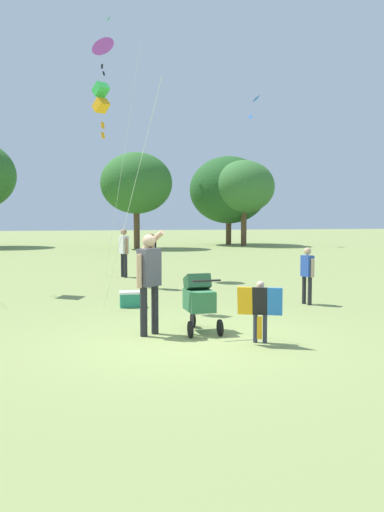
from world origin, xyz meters
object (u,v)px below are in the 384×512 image
person_adult_flyer (149,275)px  kite_orange_delta (103,48)px  stroller (199,297)px  person_sitting_far (307,271)px  kite_adult_black (101,99)px  person_kid_running (124,249)px  child_with_butterfly_kite (260,306)px  person_red_shirt (151,256)px  cooler_box (130,299)px

person_adult_flyer → kite_orange_delta: bearing=93.1°
person_adult_flyer → kite_orange_delta: (-0.48, 8.85, 6.27)m
stroller → person_sitting_far: bearing=38.7°
kite_adult_black → kite_orange_delta: kite_orange_delta is taller
kite_orange_delta → person_kid_running: size_ratio=4.83×
child_with_butterfly_kite → kite_adult_black: 5.93m
person_red_shirt → kite_adult_black: bearing=-115.3°
stroller → person_adult_flyer: bearing=-173.9°
person_adult_flyer → person_red_shirt: person_adult_flyer is taller
stroller → person_red_shirt: 5.67m
child_with_butterfly_kite → stroller: 1.29m
person_kid_running → person_red_shirt: bearing=-78.9°
person_adult_flyer → kite_orange_delta: kite_orange_delta is taller
person_red_shirt → person_sitting_far: person_red_shirt is taller
kite_adult_black → kite_orange_delta: bearing=87.9°
person_sitting_far → child_with_butterfly_kite: bearing=-122.9°
kite_orange_delta → person_sitting_far: kite_orange_delta is taller
kite_orange_delta → cooler_box: bearing=-86.6°
person_kid_running → cooler_box: person_kid_running is taller
kite_orange_delta → person_kid_running: 6.41m
person_adult_flyer → child_with_butterfly_kite: bearing=-28.6°
person_adult_flyer → cooler_box: bearing=92.4°
child_with_butterfly_kite → person_sitting_far: (2.20, 3.41, 0.16)m
person_kid_running → person_adult_flyer: bearing=-90.7°
child_with_butterfly_kite → person_kid_running: size_ratio=0.63×
child_with_butterfly_kite → person_adult_flyer: bearing=151.4°
child_with_butterfly_kite → person_sitting_far: 4.06m
kite_adult_black → person_kid_running: kite_adult_black is taller
stroller → person_red_shirt: person_red_shirt is taller
person_red_shirt → cooler_box: person_red_shirt is taller
person_adult_flyer → cooler_box: (-0.12, 2.88, -0.86)m
person_adult_flyer → stroller: 0.99m
person_adult_flyer → person_kid_running: size_ratio=1.14×
person_red_shirt → cooler_box: size_ratio=3.42×
child_with_butterfly_kite → person_red_shirt: 6.76m
cooler_box → kite_orange_delta: bearing=93.4°
child_with_butterfly_kite → kite_orange_delta: kite_orange_delta is taller
person_red_shirt → stroller: bearing=-87.9°
kite_adult_black → cooler_box: kite_adult_black is taller
kite_adult_black → kite_orange_delta: 6.61m
kite_orange_delta → person_red_shirt: (1.15, -3.10, -6.40)m
child_with_butterfly_kite → person_kid_running: bearing=99.3°
person_adult_flyer → kite_adult_black: size_ratio=0.37×
kite_orange_delta → person_kid_running: kite_orange_delta is taller
person_adult_flyer → person_sitting_far: bearing=32.7°
kite_orange_delta → kite_adult_black: bearing=-92.1°
child_with_butterfly_kite → kite_adult_black: (-2.37, 3.78, 3.90)m
person_adult_flyer → person_sitting_far: 4.62m
person_sitting_far → cooler_box: size_ratio=2.91×
person_kid_running → kite_orange_delta: bearing=159.8°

